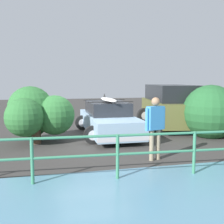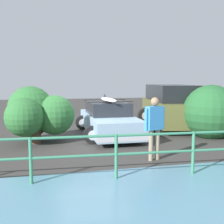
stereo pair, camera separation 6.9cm
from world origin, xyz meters
name	(u,v)px [view 1 (the left image)]	position (x,y,z in m)	size (l,w,h in m)	color
ground_plane	(92,139)	(0.00, 0.00, -0.01)	(44.00, 44.00, 0.02)	#383533
sedan_car	(108,119)	(-0.72, -0.55, 0.60)	(2.28, 4.49, 1.54)	#8CADC6
suv_car	(170,106)	(-3.81, -1.64, 0.96)	(2.95, 4.81, 1.88)	brown
person_bystander	(155,123)	(-1.15, 3.10, 0.99)	(0.61, 0.33, 1.65)	gray
railing_fence	(118,149)	(0.16, 4.23, 0.65)	(10.56, 0.60, 0.96)	#387F5B
bush_near_left	(36,114)	(1.93, 0.16, 0.97)	(2.24, 2.07, 1.89)	#4C3828
bush_near_right	(221,111)	(-4.82, 0.58, 0.92)	(2.82, 2.33, 2.03)	#4C3828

